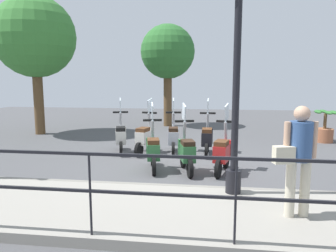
{
  "coord_description": "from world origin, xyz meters",
  "views": [
    {
      "loc": [
        -7.94,
        -0.59,
        2.13
      ],
      "look_at": [
        0.2,
        0.5,
        0.9
      ],
      "focal_mm": 35.0,
      "sensor_mm": 36.0,
      "label": 1
    }
  ],
  "objects": [
    {
      "name": "fence_railing",
      "position": [
        -4.2,
        -0.0,
        0.91
      ],
      "size": [
        0.04,
        16.03,
        1.07
      ],
      "color": "black",
      "rests_on": "promenade_walkway"
    },
    {
      "name": "tree_large",
      "position": [
        3.54,
        5.83,
        3.55
      ],
      "size": [
        2.94,
        2.94,
        5.05
      ],
      "color": "brown",
      "rests_on": "ground_plane"
    },
    {
      "name": "potted_palm",
      "position": [
        3.29,
        -4.29,
        0.45
      ],
      "size": [
        1.06,
        0.66,
        1.05
      ],
      "color": "#9E5B3D",
      "rests_on": "ground_plane"
    },
    {
      "name": "ground_plane",
      "position": [
        0.0,
        0.0,
        0.0
      ],
      "size": [
        28.0,
        28.0,
        0.0
      ],
      "primitive_type": "plane",
      "color": "#4C4C4F"
    },
    {
      "name": "scooter_far_3",
      "position": [
        0.9,
        1.94,
        0.48
      ],
      "size": [
        1.21,
        0.53,
        1.54
      ],
      "rotation": [
        0.0,
        0.0,
        0.27
      ],
      "color": "black",
      "rests_on": "ground_plane"
    },
    {
      "name": "scooter_near_1",
      "position": [
        -0.79,
        -0.05,
        0.48
      ],
      "size": [
        1.21,
        0.53,
        1.54
      ],
      "rotation": [
        0.0,
        0.0,
        0.27
      ],
      "color": "black",
      "rests_on": "ground_plane"
    },
    {
      "name": "scooter_far_2",
      "position": [
        0.86,
        1.22,
        0.48
      ],
      "size": [
        1.21,
        0.52,
        1.54
      ],
      "rotation": [
        0.0,
        0.0,
        -0.25
      ],
      "color": "black",
      "rests_on": "ground_plane"
    },
    {
      "name": "tree_distant",
      "position": [
        6.24,
        1.32,
        3.16
      ],
      "size": [
        2.32,
        2.32,
        4.37
      ],
      "color": "brown",
      "rests_on": "ground_plane"
    },
    {
      "name": "scooter_near_0",
      "position": [
        -0.73,
        -0.85,
        0.48
      ],
      "size": [
        1.21,
        0.52,
        1.54
      ],
      "rotation": [
        0.0,
        0.0,
        -0.25
      ],
      "color": "black",
      "rests_on": "ground_plane"
    },
    {
      "name": "pedestrian_with_bag",
      "position": [
        -3.27,
        -1.8,
        1.08
      ],
      "size": [
        0.41,
        0.63,
        1.59
      ],
      "rotation": [
        0.0,
        0.0,
        0.25
      ],
      "color": "beige",
      "rests_on": "promenade_walkway"
    },
    {
      "name": "scooter_near_2",
      "position": [
        -0.72,
        0.72,
        0.48
      ],
      "size": [
        1.22,
        0.5,
        1.54
      ],
      "rotation": [
        0.0,
        0.0,
        0.22
      ],
      "color": "black",
      "rests_on": "ground_plane"
    },
    {
      "name": "lamp_post_near",
      "position": [
        -2.4,
        -0.98,
        1.98
      ],
      "size": [
        0.26,
        0.9,
        4.15
      ],
      "color": "black",
      "rests_on": "promenade_walkway"
    },
    {
      "name": "scooter_far_0",
      "position": [
        0.96,
        -0.48,
        0.48
      ],
      "size": [
        1.23,
        0.44,
        1.54
      ],
      "rotation": [
        0.0,
        0.0,
        -0.02
      ],
      "color": "black",
      "rests_on": "ground_plane"
    },
    {
      "name": "scooter_far_1",
      "position": [
        1.02,
        0.46,
        0.48
      ],
      "size": [
        1.23,
        0.44,
        1.54
      ],
      "rotation": [
        0.0,
        0.0,
        0.11
      ],
      "color": "black",
      "rests_on": "ground_plane"
    },
    {
      "name": "promenade_walkway",
      "position": [
        -3.15,
        0.0,
        0.07
      ],
      "size": [
        2.2,
        20.0,
        0.15
      ],
      "color": "gray",
      "rests_on": "ground_plane"
    }
  ]
}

